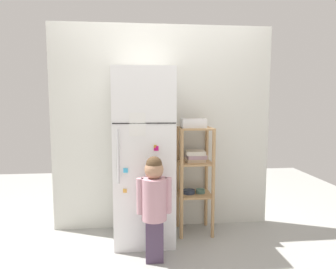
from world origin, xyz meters
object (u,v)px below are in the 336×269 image
at_px(pantry_shelf_unit, 195,169).
at_px(child_standing, 154,199).
at_px(fruit_bin, 193,124).
at_px(refrigerator, 144,156).

bearing_deg(pantry_shelf_unit, child_standing, -129.41).
distance_m(child_standing, fruit_bin, 0.91).
bearing_deg(pantry_shelf_unit, fruit_bin, -141.09).
bearing_deg(refrigerator, fruit_bin, 9.93).
relative_size(child_standing, fruit_bin, 3.77).
height_order(pantry_shelf_unit, fruit_bin, fruit_bin).
height_order(child_standing, pantry_shelf_unit, pantry_shelf_unit).
xyz_separation_m(refrigerator, child_standing, (0.08, -0.45, -0.29)).
bearing_deg(pantry_shelf_unit, refrigerator, -168.28).
bearing_deg(child_standing, pantry_shelf_unit, 50.59).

